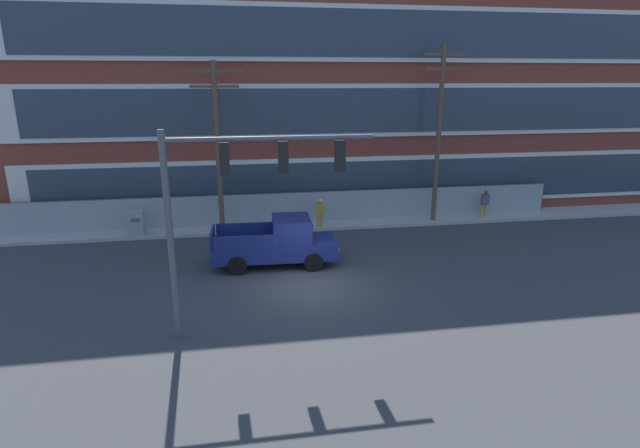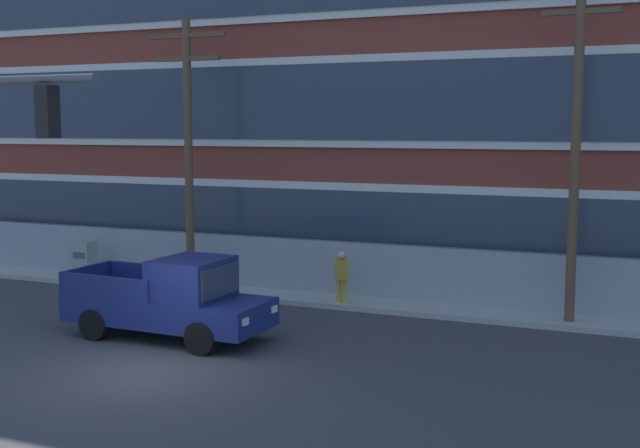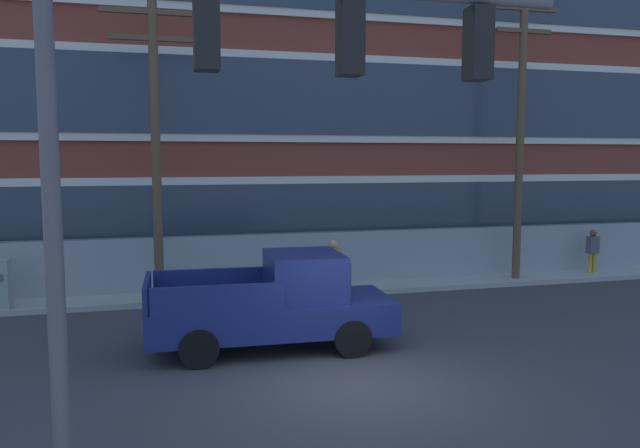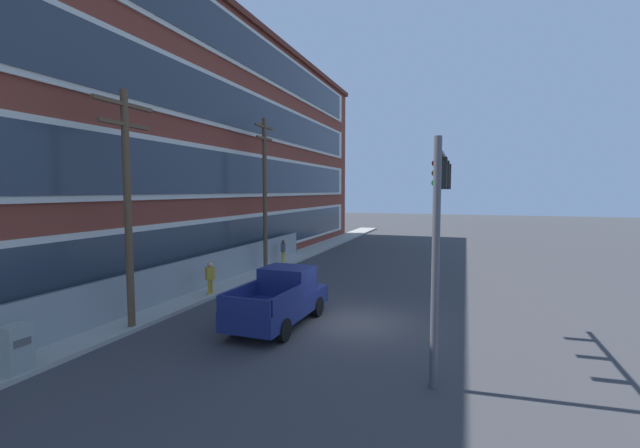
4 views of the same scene
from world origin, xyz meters
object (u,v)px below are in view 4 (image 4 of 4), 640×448
Objects in this scene: utility_pole_near_corner at (127,198)px; traffic_signal_mast at (441,203)px; pickup_truck_navy at (281,299)px; pedestrian_by_fence at (210,277)px; utility_pole_midblock at (265,189)px; pedestrian_near_cabinet at (283,250)px; electrical_cabinet at (16,352)px.

traffic_signal_mast is at bearing -85.74° from utility_pole_near_corner.
pickup_truck_navy is at bearing 74.23° from traffic_signal_mast.
pickup_truck_navy is 3.19× the size of pedestrian_by_fence.
pickup_truck_navy is at bearing -118.78° from pedestrian_by_fence.
pedestrian_by_fence is at bearing -177.91° from utility_pole_midblock.
utility_pole_near_corner is 6.42m from pedestrian_by_fence.
pedestrian_by_fence is (-9.59, -0.43, 0.00)m from pedestrian_near_cabinet.
utility_pole_near_corner reaches higher than pedestrian_by_fence.
utility_pole_near_corner is at bearing -179.46° from pedestrian_by_fence.
pickup_truck_navy reaches higher than electrical_cabinet.
pedestrian_near_cabinet is at bearing 1.41° from electrical_cabinet.
pickup_truck_navy is 0.63× the size of utility_pole_near_corner.
pedestrian_near_cabinet is at bearing 38.81° from traffic_signal_mast.
utility_pole_near_corner is (-2.46, 4.83, 3.84)m from pickup_truck_navy.
pedestrian_near_cabinet is at bearing 3.56° from utility_pole_midblock.
traffic_signal_mast is 7.18m from pickup_truck_navy.
utility_pole_midblock reaches higher than electrical_cabinet.
pedestrian_near_cabinet is 1.00× the size of pedestrian_by_fence.
utility_pole_near_corner is at bearing -178.14° from pedestrian_near_cabinet.
pedestrian_near_cabinet is 9.60m from pedestrian_by_fence.
utility_pole_near_corner is at bearing 94.26° from traffic_signal_mast.
pickup_truck_navy reaches higher than pedestrian_near_cabinet.
utility_pole_midblock is 16.41m from electrical_cabinet.
electrical_cabinet is (-6.68, 4.84, -0.24)m from pickup_truck_navy.
traffic_signal_mast is 12.21m from pedestrian_by_fence.
pickup_truck_navy is 3.19× the size of pedestrian_near_cabinet.
electrical_cabinet is at bearing 179.84° from utility_pole_near_corner.
pedestrian_near_cabinet is (14.73, 0.48, -3.84)m from utility_pole_near_corner.
pickup_truck_navy is 5.57m from pedestrian_by_fence.
utility_pole_near_corner is at bearing -0.16° from electrical_cabinet.
pedestrian_by_fence is at bearing 0.22° from electrical_cabinet.
pedestrian_by_fence reaches higher than electrical_cabinet.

